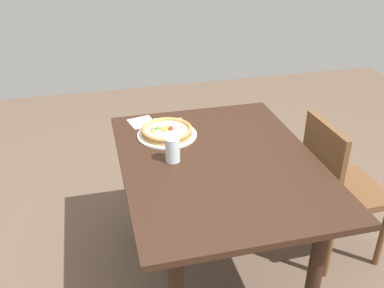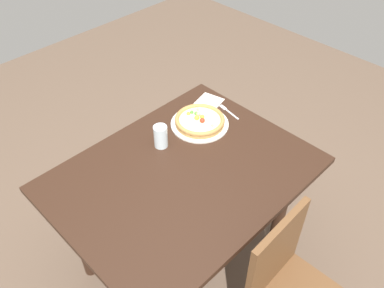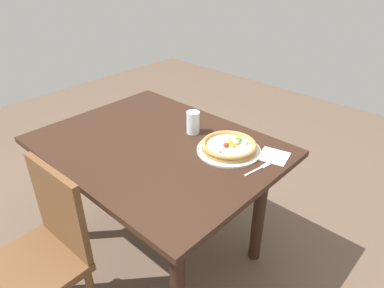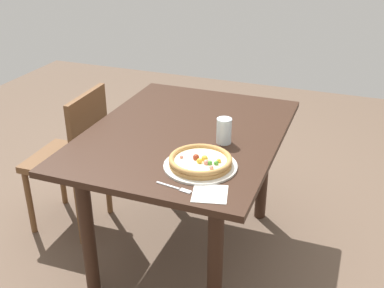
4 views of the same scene
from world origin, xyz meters
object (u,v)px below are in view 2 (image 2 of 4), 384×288
Objects in this scene: plate at (200,124)px; fork at (228,111)px; dining_table at (184,188)px; napkin at (209,102)px; drinking_glass at (161,136)px; pizza at (200,120)px.

fork is at bearing -8.17° from plate.
dining_table is at bearing 117.37° from fork.
dining_table is 0.57m from fork.
plate is 0.23m from napkin.
napkin is at bearing 10.58° from drinking_glass.
pizza is (0.33, 0.20, 0.15)m from dining_table.
pizza is 0.27m from drinking_glass.
pizza reaches higher than plate.
drinking_glass is (-0.48, 0.05, 0.06)m from fork.
dining_table is 0.29m from drinking_glass.
plate is at bearing 31.87° from dining_table.
drinking_glass is at bearing 92.97° from fork.
plate is 1.16× the size of pizza.
drinking_glass is 0.48m from napkin.
plate reaches higher than napkin.
pizza reaches higher than napkin.
fork is 0.48m from drinking_glass.
dining_table is 4.47× the size of pizza.
fork is 0.14m from napkin.
fork is (0.21, -0.03, -0.03)m from pizza.
plate is 0.21m from fork.
drinking_glass reaches higher than plate.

